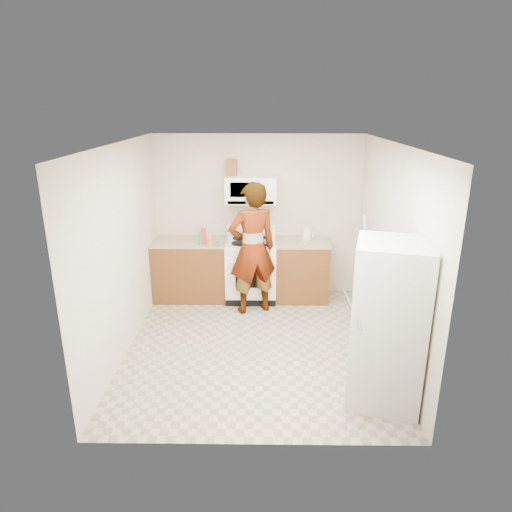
{
  "coord_description": "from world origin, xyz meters",
  "views": [
    {
      "loc": [
        0.06,
        -5.16,
        2.93
      ],
      "look_at": [
        -0.01,
        0.55,
        1.01
      ],
      "focal_mm": 32.0,
      "sensor_mm": 36.0,
      "label": 1
    }
  ],
  "objects_px": {
    "fridge": "(388,324)",
    "kettle": "(307,234)",
    "person": "(252,249)",
    "microwave": "(251,190)",
    "gas_range": "(251,269)",
    "saucepan": "(242,234)"
  },
  "relations": [
    {
      "from": "gas_range",
      "to": "fridge",
      "type": "bearing_deg",
      "value": -61.11
    },
    {
      "from": "person",
      "to": "fridge",
      "type": "height_order",
      "value": "person"
    },
    {
      "from": "saucepan",
      "to": "person",
      "type": "bearing_deg",
      "value": -74.13
    },
    {
      "from": "gas_range",
      "to": "person",
      "type": "bearing_deg",
      "value": -85.81
    },
    {
      "from": "microwave",
      "to": "person",
      "type": "relative_size",
      "value": 0.4
    },
    {
      "from": "person",
      "to": "gas_range",
      "type": "bearing_deg",
      "value": -105.56
    },
    {
      "from": "person",
      "to": "kettle",
      "type": "height_order",
      "value": "person"
    },
    {
      "from": "kettle",
      "to": "fridge",
      "type": "bearing_deg",
      "value": -95.14
    },
    {
      "from": "microwave",
      "to": "person",
      "type": "distance_m",
      "value": 0.95
    },
    {
      "from": "microwave",
      "to": "kettle",
      "type": "height_order",
      "value": "microwave"
    },
    {
      "from": "gas_range",
      "to": "saucepan",
      "type": "bearing_deg",
      "value": 135.86
    },
    {
      "from": "person",
      "to": "saucepan",
      "type": "height_order",
      "value": "person"
    },
    {
      "from": "microwave",
      "to": "fridge",
      "type": "bearing_deg",
      "value": -62.27
    },
    {
      "from": "microwave",
      "to": "fridge",
      "type": "xyz_separation_m",
      "value": [
        1.42,
        -2.7,
        -0.85
      ]
    },
    {
      "from": "gas_range",
      "to": "microwave",
      "type": "relative_size",
      "value": 1.49
    },
    {
      "from": "fridge",
      "to": "kettle",
      "type": "height_order",
      "value": "fridge"
    },
    {
      "from": "microwave",
      "to": "saucepan",
      "type": "relative_size",
      "value": 3.52
    },
    {
      "from": "fridge",
      "to": "kettle",
      "type": "xyz_separation_m",
      "value": [
        -0.56,
        2.66,
        0.17
      ]
    },
    {
      "from": "microwave",
      "to": "kettle",
      "type": "relative_size",
      "value": 4.72
    },
    {
      "from": "gas_range",
      "to": "microwave",
      "type": "bearing_deg",
      "value": 90.0
    },
    {
      "from": "fridge",
      "to": "kettle",
      "type": "relative_size",
      "value": 10.56
    },
    {
      "from": "person",
      "to": "kettle",
      "type": "distance_m",
      "value": 1.0
    }
  ]
}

